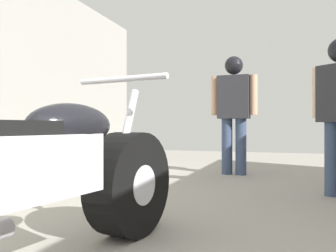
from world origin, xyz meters
TOP-DOWN VIEW (x-y plane):
  - ground_plane at (0.00, 3.10)m, footprint 14.90×14.90m
  - motorcycle_maroon_cruiser at (-0.78, 1.60)m, footprint 0.77×2.30m
  - mechanic_with_helmet at (-0.37, 5.69)m, footprint 0.72×0.28m

SIDE VIEW (x-z plane):
  - ground_plane at x=0.00m, z-range 0.00..0.00m
  - motorcycle_maroon_cruiser at x=-0.78m, z-range -0.09..0.98m
  - mechanic_with_helmet at x=-0.37m, z-range 0.18..2.01m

